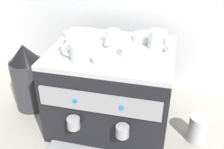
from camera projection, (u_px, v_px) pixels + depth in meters
name	position (u px, v px, depth m)	size (l,w,h in m)	color
ground_plane	(112.00, 120.00, 1.41)	(4.00, 4.00, 0.00)	#9E998E
tiled_backsplash_wall	(129.00, 2.00, 1.47)	(2.80, 0.03, 1.06)	silver
espresso_machine	(112.00, 88.00, 1.30)	(0.56, 0.57, 0.42)	black
ceramic_cup_0	(113.00, 37.00, 1.23)	(0.07, 0.11, 0.07)	silver
ceramic_cup_1	(79.00, 52.00, 1.08)	(0.12, 0.08, 0.08)	silver
ceramic_cup_2	(158.00, 40.00, 1.18)	(0.11, 0.10, 0.08)	silver
ceramic_cup_3	(70.00, 40.00, 1.18)	(0.06, 0.10, 0.08)	silver
ceramic_bowl_0	(105.00, 59.00, 1.08)	(0.11, 0.11, 0.03)	white
ceramic_bowl_1	(130.00, 51.00, 1.14)	(0.09, 0.09, 0.04)	white
ceramic_bowl_2	(143.00, 37.00, 1.27)	(0.10, 0.10, 0.04)	white
ceramic_bowl_3	(85.00, 36.00, 1.29)	(0.12, 0.12, 0.04)	white
coffee_grinder	(28.00, 78.00, 1.42)	(0.18, 0.18, 0.38)	#333338
milk_pitcher	(198.00, 129.00, 1.25)	(0.09, 0.09, 0.14)	#B7B7BC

